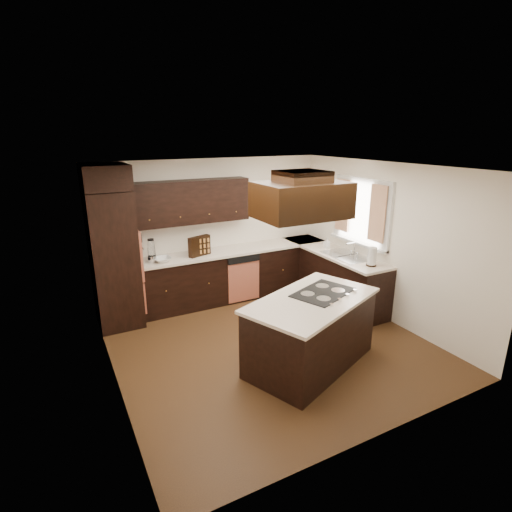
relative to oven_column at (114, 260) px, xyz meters
name	(u,v)px	position (x,y,z in m)	size (l,w,h in m)	color
floor	(269,344)	(1.78, -1.71, -1.07)	(4.20, 4.20, 0.02)	brown
ceiling	(271,167)	(1.78, -1.71, 1.45)	(4.20, 4.20, 0.02)	white
wall_back	(212,229)	(1.78, 0.40, 0.19)	(4.20, 0.02, 2.50)	white
wall_front	(386,326)	(1.78, -3.81, 0.19)	(4.20, 0.02, 2.50)	white
wall_left	(106,289)	(-0.33, -1.71, 0.19)	(0.02, 4.20, 2.50)	white
wall_right	(385,242)	(3.88, -1.71, 0.19)	(0.02, 4.20, 2.50)	white
oven_column	(114,260)	(0.00, 0.00, 0.00)	(0.65, 0.75, 2.12)	black
wall_oven_face	(137,253)	(0.35, 0.00, 0.06)	(0.05, 0.62, 0.78)	#CB684D
base_cabinets_back	(222,277)	(1.81, 0.09, -0.62)	(2.93, 0.60, 0.88)	black
base_cabinets_right	(331,276)	(3.58, -0.80, -0.62)	(0.60, 2.40, 0.88)	black
countertop_back	(221,252)	(1.81, 0.08, -0.16)	(2.93, 0.63, 0.04)	beige
countertop_right	(332,252)	(3.56, -0.80, -0.16)	(0.63, 2.40, 0.04)	beige
upper_cabinets	(191,202)	(1.34, 0.23, 0.75)	(2.00, 0.34, 0.72)	black
dishwasher_front	(244,281)	(2.10, -0.20, -0.66)	(0.60, 0.05, 0.72)	#CB684D
window_frame	(362,212)	(3.85, -1.16, 0.59)	(0.06, 1.32, 1.12)	silver
window_pane	(363,212)	(3.87, -1.16, 0.59)	(0.00, 1.20, 1.00)	white
curtain_left	(377,214)	(3.79, -1.57, 0.64)	(0.02, 0.34, 0.90)	beige
curtain_right	(343,205)	(3.79, -0.74, 0.64)	(0.02, 0.34, 0.90)	beige
sink_rim	(346,256)	(3.58, -1.16, -0.14)	(0.52, 0.84, 0.01)	silver
island	(311,333)	(2.00, -2.39, -0.62)	(1.72, 0.94, 0.88)	black
island_top	(312,300)	(2.00, -2.39, -0.16)	(1.78, 1.00, 0.04)	beige
cooktop	(323,292)	(2.24, -2.29, -0.13)	(0.81, 0.54, 0.01)	black
range_hood	(301,200)	(1.88, -2.25, 1.10)	(1.05, 0.72, 0.42)	black
hood_duct	(302,176)	(1.88, -2.25, 1.38)	(0.55, 0.50, 0.13)	black
blender_base	(152,259)	(0.59, 0.05, -0.09)	(0.15, 0.15, 0.10)	silver
blender_pitcher	(151,248)	(0.59, 0.05, 0.09)	(0.13, 0.13, 0.26)	silver
spice_rack	(199,246)	(1.39, 0.02, 0.03)	(0.40, 0.10, 0.34)	black
mixing_bowl	(162,259)	(0.74, -0.01, -0.10)	(0.29, 0.29, 0.07)	silver
soap_bottle	(327,243)	(3.58, -0.62, -0.04)	(0.09, 0.09, 0.19)	silver
paper_towel	(372,257)	(3.58, -1.75, 0.01)	(0.14, 0.14, 0.30)	silver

